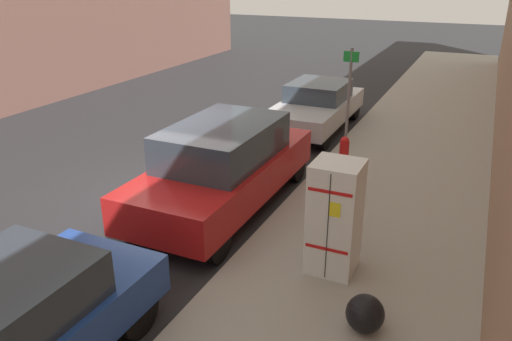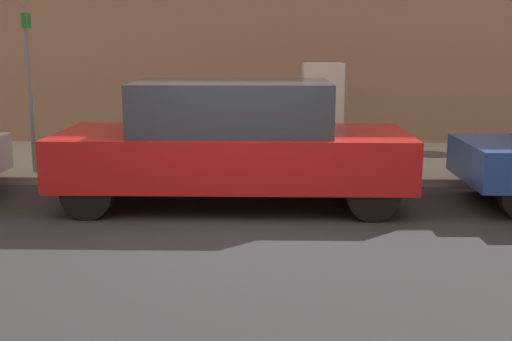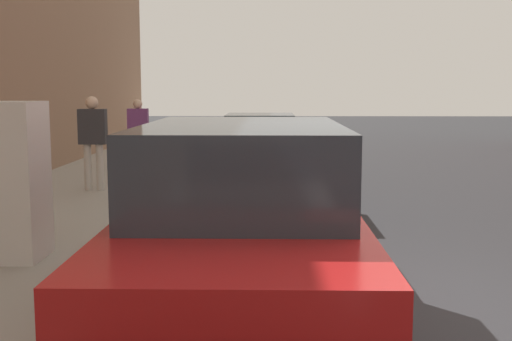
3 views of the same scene
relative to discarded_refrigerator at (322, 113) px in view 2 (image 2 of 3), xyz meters
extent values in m
plane|color=#28282B|center=(4.08, -1.32, -1.01)|extent=(80.00, 80.00, 0.00)
cube|color=#9E998E|center=(-0.31, -1.32, -0.95)|extent=(3.75, 44.00, 0.13)
cube|color=white|center=(0.00, 0.00, 0.00)|extent=(0.72, 0.71, 1.77)
cube|color=black|center=(0.00, 0.36, 0.00)|extent=(0.01, 0.01, 1.68)
cube|color=yellow|center=(-0.09, 0.36, 0.31)|extent=(0.16, 0.01, 0.22)
cube|color=red|center=(0.00, 0.36, 0.57)|extent=(0.64, 0.01, 0.05)
cube|color=red|center=(0.00, 0.36, -0.35)|extent=(0.64, 0.01, 0.05)
cylinder|color=#47443F|center=(-0.70, 2.19, -0.88)|extent=(0.70, 0.70, 0.02)
cylinder|color=slate|center=(1.14, -4.86, 0.45)|extent=(0.07, 0.07, 2.67)
cube|color=#198C33|center=(1.14, -4.84, 1.59)|extent=(0.36, 0.02, 0.24)
cylinder|color=red|center=(0.99, -4.24, -0.57)|extent=(0.22, 0.22, 0.63)
sphere|color=red|center=(0.99, -4.24, -0.23)|extent=(0.20, 0.20, 0.20)
sphere|color=black|center=(-0.80, 1.22, -0.63)|extent=(0.50, 0.50, 0.50)
cube|color=red|center=(2.67, -1.45, -0.33)|extent=(1.93, 4.87, 0.70)
cube|color=#2D3842|center=(2.67, -1.45, 0.37)|extent=(1.70, 2.68, 0.70)
cylinder|color=black|center=(1.83, 0.40, -0.68)|extent=(0.22, 0.68, 0.68)
cylinder|color=black|center=(3.50, 0.40, -0.68)|extent=(0.22, 0.68, 0.68)
cylinder|color=black|center=(1.83, -3.30, -0.68)|extent=(0.22, 0.68, 0.68)
cylinder|color=black|center=(3.50, -3.30, -0.68)|extent=(0.22, 0.68, 0.68)
cylinder|color=black|center=(1.92, 2.38, -0.66)|extent=(0.22, 0.70, 0.70)
camera|label=1|loc=(-1.72, 6.54, 3.48)|focal=35.00mm
camera|label=2|loc=(11.54, -0.91, 1.27)|focal=45.00mm
camera|label=3|loc=(2.90, -7.02, 1.04)|focal=45.00mm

